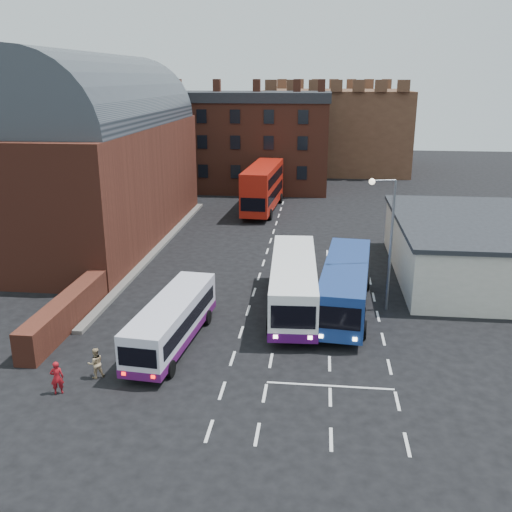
# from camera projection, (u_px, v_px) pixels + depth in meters

# --- Properties ---
(ground) EXTENTS (180.00, 180.00, 0.00)m
(ground) POSITION_uv_depth(u_px,v_px,m) (235.00, 351.00, 30.32)
(ground) COLOR black
(railway_station) EXTENTS (12.00, 28.00, 16.00)m
(railway_station) POSITION_uv_depth(u_px,v_px,m) (94.00, 153.00, 49.59)
(railway_station) COLOR #602B1E
(railway_station) RESTS_ON ground
(forecourt_wall) EXTENTS (1.20, 10.00, 1.80)m
(forecourt_wall) POSITION_uv_depth(u_px,v_px,m) (66.00, 313.00, 33.04)
(forecourt_wall) COLOR #602B1E
(forecourt_wall) RESTS_ON ground
(cream_building) EXTENTS (10.40, 16.40, 4.25)m
(cream_building) POSITION_uv_depth(u_px,v_px,m) (467.00, 247.00, 41.32)
(cream_building) COLOR beige
(cream_building) RESTS_ON ground
(brick_terrace) EXTENTS (22.00, 10.00, 11.00)m
(brick_terrace) POSITION_uv_depth(u_px,v_px,m) (241.00, 146.00, 72.90)
(brick_terrace) COLOR brown
(brick_terrace) RESTS_ON ground
(castle_keep) EXTENTS (22.00, 22.00, 12.00)m
(castle_keep) POSITION_uv_depth(u_px,v_px,m) (333.00, 129.00, 90.42)
(castle_keep) COLOR brown
(castle_keep) RESTS_ON ground
(bus_white_outbound) EXTENTS (3.03, 9.58, 2.57)m
(bus_white_outbound) POSITION_uv_depth(u_px,v_px,m) (172.00, 319.00, 30.63)
(bus_white_outbound) COLOR silver
(bus_white_outbound) RESTS_ON ground
(bus_white_inbound) EXTENTS (3.39, 11.84, 3.20)m
(bus_white_inbound) POSITION_uv_depth(u_px,v_px,m) (293.00, 281.00, 35.22)
(bus_white_inbound) COLOR white
(bus_white_inbound) RESTS_ON ground
(bus_blue) EXTENTS (3.73, 11.65, 3.12)m
(bus_blue) POSITION_uv_depth(u_px,v_px,m) (345.00, 283.00, 34.97)
(bus_blue) COLOR navy
(bus_blue) RESTS_ON ground
(bus_red_double) EXTENTS (3.64, 12.43, 4.92)m
(bus_red_double) POSITION_uv_depth(u_px,v_px,m) (263.00, 187.00, 61.29)
(bus_red_double) COLOR #A8190D
(bus_red_double) RESTS_ON ground
(street_lamp) EXTENTS (1.65, 0.62, 8.32)m
(street_lamp) POSITION_uv_depth(u_px,v_px,m) (387.00, 233.00, 34.22)
(street_lamp) COLOR slate
(street_lamp) RESTS_ON ground
(pedestrian_red) EXTENTS (0.69, 0.57, 1.62)m
(pedestrian_red) POSITION_uv_depth(u_px,v_px,m) (57.00, 378.00, 26.07)
(pedestrian_red) COLOR maroon
(pedestrian_red) RESTS_ON ground
(pedestrian_beige) EXTENTS (0.95, 0.91, 1.55)m
(pedestrian_beige) POSITION_uv_depth(u_px,v_px,m) (96.00, 363.00, 27.47)
(pedestrian_beige) COLOR tan
(pedestrian_beige) RESTS_ON ground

